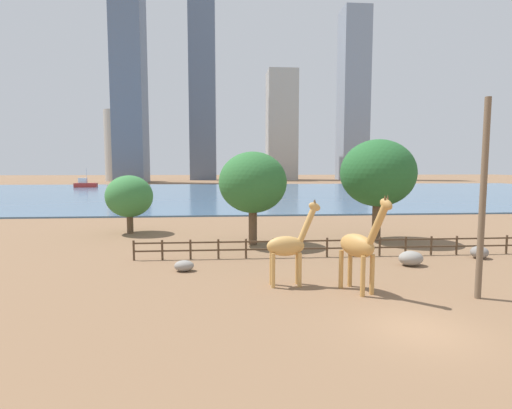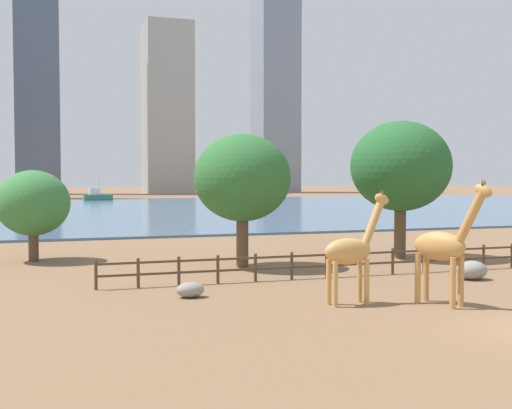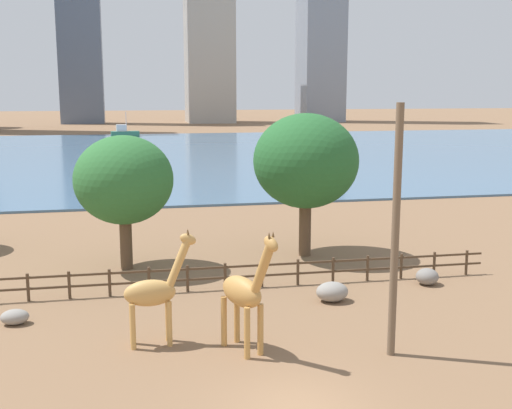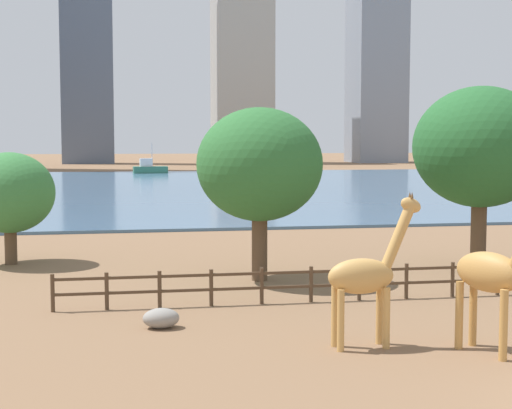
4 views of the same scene
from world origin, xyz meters
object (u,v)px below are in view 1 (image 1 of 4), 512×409
tree_left_large (378,173)px  boat_ferry (85,184)px  boulder_small (184,266)px  giraffe_tall (289,246)px  boulder_near_fence (411,258)px  boulder_by_pole (479,252)px  tree_center_broad (253,183)px  utility_pole (483,200)px  tree_right_tall (129,196)px  giraffe_companion (360,246)px  boat_sailboat (230,182)px

tree_left_large → boat_ferry: (-51.53, 84.63, -4.36)m
boulder_small → tree_left_large: (14.62, 8.40, 5.15)m
giraffe_tall → boulder_near_fence: bearing=21.1°
boulder_small → boat_ferry: (-36.91, 93.02, 0.79)m
giraffe_tall → boulder_by_pole: giraffe_tall is taller
tree_left_large → tree_center_broad: size_ratio=1.14×
utility_pole → boulder_by_pole: size_ratio=8.15×
utility_pole → tree_right_tall: size_ratio=1.73×
giraffe_companion → tree_right_tall: (-14.92, 18.23, 1.08)m
giraffe_tall → utility_pole: size_ratio=0.48×
boulder_by_pole → tree_center_broad: bearing=158.2°
utility_pole → tree_left_large: bearing=87.1°
boulder_near_fence → tree_right_tall: bearing=145.9°
giraffe_tall → tree_right_tall: size_ratio=0.84×
boulder_near_fence → boat_ferry: (-50.55, 92.78, 0.66)m
giraffe_tall → boat_sailboat: (-1.44, 106.72, -1.03)m
tree_center_broad → boulder_near_fence: bearing=-38.7°
utility_pole → tree_left_large: (0.73, 14.25, 0.94)m
giraffe_companion → utility_pole: utility_pole is taller
tree_right_tall → giraffe_tall: bearing=-55.2°
boulder_by_pole → boat_sailboat: (-14.90, 101.72, 0.62)m
utility_pole → boulder_by_pole: utility_pole is taller
boulder_near_fence → tree_right_tall: tree_right_tall is taller
boat_sailboat → boat_ferry: bearing=-170.6°
tree_center_broad → boat_sailboat: (-0.39, 95.92, -3.76)m
boulder_by_pole → tree_left_large: bearing=123.5°
boulder_by_pole → boat_sailboat: 102.81m
boat_ferry → giraffe_tall: bearing=-69.1°
tree_center_broad → boulder_small: bearing=-120.8°
utility_pole → boulder_small: (-13.89, 5.85, -4.21)m
tree_right_tall → boat_sailboat: tree_right_tall is taller
boulder_near_fence → boulder_by_pole: boulder_near_fence is taller
tree_right_tall → boat_ferry: bearing=111.2°
utility_pole → boulder_near_fence: utility_pole is taller
giraffe_companion → boulder_small: (-8.74, 4.57, -1.95)m
giraffe_tall → utility_pole: (8.34, -2.60, 2.47)m
tree_left_large → boat_ferry: size_ratio=1.34×
boat_ferry → tree_right_tall: bearing=-71.7°
boulder_by_pole → boat_sailboat: bearing=98.3°
boat_sailboat → boulder_by_pole: bearing=-86.5°
boat_ferry → giraffe_companion: bearing=-67.8°
utility_pole → boat_sailboat: bearing=95.1°
giraffe_tall → boat_sailboat: 106.73m
tree_center_broad → boat_ferry: (-41.42, 85.48, -3.68)m
tree_left_large → tree_right_tall: size_ratio=1.56×
boulder_by_pole → boat_sailboat: size_ratio=0.20×
giraffe_companion → boat_sailboat: boat_sailboat is taller
boulder_by_pole → boat_ferry: bearing=121.5°
tree_left_large → tree_center_broad: 10.17m
utility_pole → boat_ferry: utility_pole is taller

